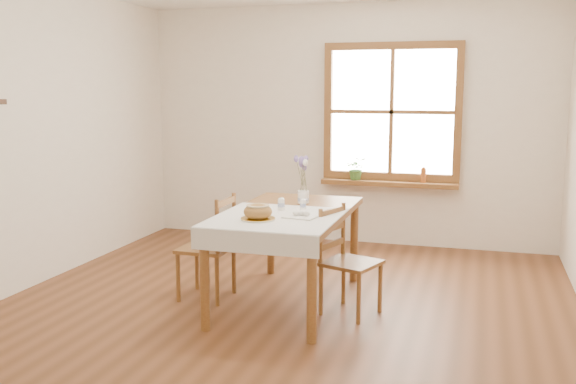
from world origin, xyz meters
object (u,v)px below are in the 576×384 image
object	(u,v)px
flower_vase	(303,198)
dining_table	(288,221)
chair_right	(351,261)
chair_left	(206,247)
bread_plate	(258,219)

from	to	relation	value
flower_vase	dining_table	bearing A→B (deg)	-96.27
chair_right	chair_left	bearing A→B (deg)	107.66
dining_table	bread_plate	world-z (taller)	bread_plate
chair_left	chair_right	distance (m)	1.21
chair_left	flower_vase	distance (m)	0.90
dining_table	chair_right	distance (m)	0.60
bread_plate	flower_vase	distance (m)	0.77
chair_right	bread_plate	bearing A→B (deg)	137.58
dining_table	chair_right	world-z (taller)	chair_right
chair_left	flower_vase	world-z (taller)	same
dining_table	flower_vase	size ratio (longest dim) A/B	15.44
flower_vase	bread_plate	bearing A→B (deg)	-99.73
dining_table	bread_plate	size ratio (longest dim) A/B	6.56
chair_left	bread_plate	bearing A→B (deg)	58.63
flower_vase	chair_left	bearing A→B (deg)	-151.37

